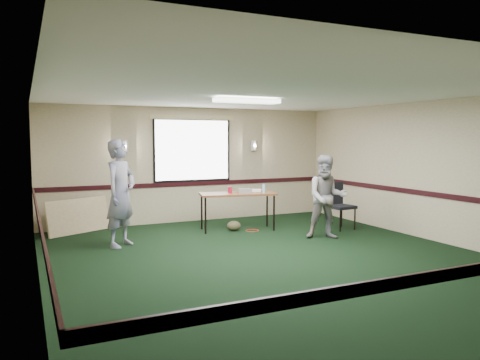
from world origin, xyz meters
name	(u,v)px	position (x,y,z in m)	size (l,w,h in m)	color
ground	(274,260)	(0.00, 0.00, 0.00)	(8.00, 8.00, 0.00)	black
room_shell	(223,158)	(0.00, 2.12, 1.58)	(8.00, 8.02, 8.00)	tan
folding_table	(238,196)	(0.51, 2.52, 0.75)	(1.71, 0.95, 0.81)	brown
projector	(245,191)	(0.67, 2.49, 0.85)	(0.27, 0.22, 0.09)	#95949C
game_console	(257,190)	(1.01, 2.59, 0.83)	(0.20, 0.16, 0.05)	white
red_cup	(230,190)	(0.34, 2.55, 0.87)	(0.09, 0.09, 0.13)	#B00B28
water_bottle	(264,189)	(1.00, 2.25, 0.90)	(0.06, 0.06, 0.19)	#97D4F7
duffel_bag	(234,226)	(0.40, 2.47, 0.11)	(0.30, 0.23, 0.21)	#3F3824
cable_coil	(252,231)	(0.75, 2.29, 0.01)	(0.29, 0.29, 0.01)	red
folded_table	(78,216)	(-2.65, 3.60, 0.36)	(1.41, 0.06, 0.73)	tan
conference_chair	(338,202)	(2.58, 1.76, 0.59)	(0.54, 0.56, 1.01)	black
person_left	(121,193)	(-2.06, 2.02, 0.98)	(0.71, 0.47, 1.95)	#445196
person_right	(327,197)	(1.74, 1.00, 0.82)	(0.80, 0.62, 1.65)	#6D88AA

